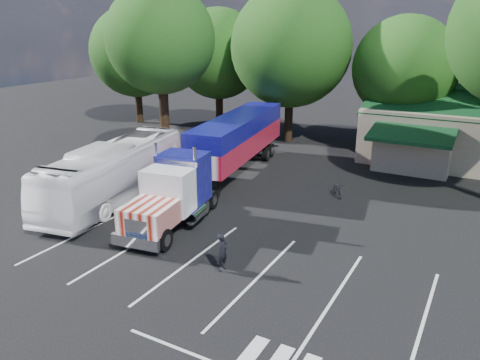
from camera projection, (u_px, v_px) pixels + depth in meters
The scene contains 11 objects.
ground at pixel (254, 215), 25.42m from camera, with size 120.00×120.00×0.00m, color black.
tree_row_a at pixel (135, 52), 46.92m from camera, with size 9.00×9.00×11.68m.
tree_row_b at pixel (219, 54), 43.88m from camera, with size 8.40×8.40×11.35m.
tree_row_c at pixel (291, 47), 38.60m from camera, with size 10.00×10.00×13.05m.
tree_row_d at pixel (405, 68), 36.01m from camera, with size 8.00×8.00×10.60m.
tree_near_left at pixel (160, 39), 32.41m from camera, with size 7.60×7.60×12.65m.
semi_truck at pixel (224, 148), 29.77m from camera, with size 5.38×19.80×4.12m.
woman at pixel (222, 252), 19.46m from camera, with size 0.60×0.40×1.66m, color black.
bicycle at pixel (338, 189), 28.02m from camera, with size 0.58×1.66×0.87m, color black.
tour_bus at pixel (115, 172), 27.23m from camera, with size 2.82×12.04×3.35m, color white.
silver_sedan at pixel (401, 155), 34.54m from camera, with size 1.37×3.94×1.30m, color #AAAEB2.
Camera 1 is at (10.70, -20.94, 9.88)m, focal length 35.00 mm.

